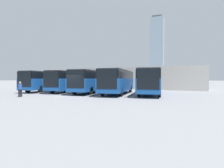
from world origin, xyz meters
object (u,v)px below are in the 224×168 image
(bus_1, at_px, (118,81))
(pedestrian, at_px, (20,89))
(bus_3, at_px, (71,81))
(bus_4, at_px, (48,81))
(bus_0, at_px, (151,81))
(bus_2, at_px, (92,81))

(bus_1, distance_m, pedestrian, 12.01)
(bus_1, relative_size, pedestrian, 6.27)
(bus_3, bearing_deg, bus_4, -0.79)
(bus_0, xyz_separation_m, bus_1, (4.28, 0.74, 0.00))
(bus_1, xyz_separation_m, bus_3, (8.55, -1.13, 0.00))
(bus_0, xyz_separation_m, bus_2, (8.55, 0.32, 0.00))
(bus_3, height_order, bus_4, same)
(pedestrian, bearing_deg, bus_0, -27.68)
(bus_1, distance_m, bus_3, 8.63)
(bus_1, height_order, bus_2, same)
(bus_1, xyz_separation_m, bus_2, (4.28, -0.41, 0.00))
(bus_0, xyz_separation_m, pedestrian, (13.15, 8.78, -0.87))
(pedestrian, bearing_deg, bus_1, -19.23)
(bus_1, distance_m, bus_2, 4.30)
(bus_2, bearing_deg, bus_1, 167.53)
(bus_0, height_order, bus_3, same)
(bus_0, bearing_deg, bus_2, -4.78)
(bus_2, height_order, bus_4, same)
(bus_2, xyz_separation_m, pedestrian, (4.60, 8.45, -0.87))
(bus_4, bearing_deg, pedestrian, 107.48)
(bus_0, xyz_separation_m, bus_3, (12.83, -0.39, 0.00))
(bus_0, relative_size, bus_1, 1.00)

